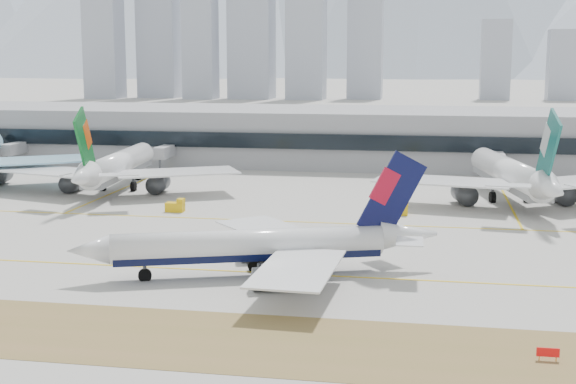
% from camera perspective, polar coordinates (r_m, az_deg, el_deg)
% --- Properties ---
extents(ground, '(3000.00, 3000.00, 0.00)m').
position_cam_1_polar(ground, '(116.16, -1.38, -5.11)').
color(ground, '#9E9A94').
rests_on(ground, ground).
extents(taxiing_airliner, '(49.03, 41.57, 17.04)m').
position_cam_1_polar(taxiing_airliner, '(109.11, -1.83, -3.86)').
color(taxiing_airliner, white).
rests_on(taxiing_airliner, ground).
extents(widebody_eva, '(56.86, 55.86, 20.34)m').
position_cam_1_polar(widebody_eva, '(180.88, -12.12, 1.72)').
color(widebody_eva, white).
rests_on(widebody_eva, ground).
extents(widebody_cathay, '(57.80, 57.36, 21.00)m').
position_cam_1_polar(widebody_cathay, '(168.98, 15.66, 1.10)').
color(widebody_cathay, white).
rests_on(widebody_cathay, ground).
extents(terminal, '(280.00, 43.10, 15.00)m').
position_cam_1_polar(terminal, '(227.10, 4.43, 4.00)').
color(terminal, gray).
rests_on(terminal, ground).
extents(hold_sign_right, '(2.20, 0.15, 1.35)m').
position_cam_1_polar(hold_sign_right, '(83.98, 18.00, -10.81)').
color(hold_sign_right, red).
rests_on(hold_sign_right, ground).
extents(gse_b, '(3.55, 2.00, 2.60)m').
position_cam_1_polar(gse_b, '(155.79, -7.98, -1.02)').
color(gse_b, '#DFAD0B').
rests_on(gse_b, ground).
extents(gse_c, '(3.55, 2.00, 2.60)m').
position_cam_1_polar(gse_c, '(152.72, 7.92, -1.23)').
color(gse_c, '#DFAD0B').
rests_on(gse_c, ground).
extents(city_skyline, '(342.00, 49.80, 140.00)m').
position_cam_1_polar(city_skyline, '(578.50, -2.81, 11.58)').
color(city_skyline, '#9A9FAF').
rests_on(city_skyline, ground).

